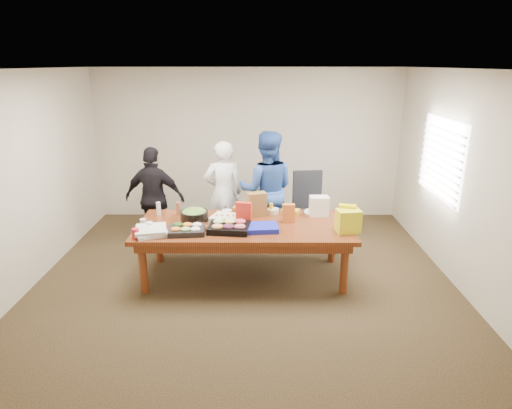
{
  "coord_description": "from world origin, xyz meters",
  "views": [
    {
      "loc": [
        0.17,
        -5.29,
        2.76
      ],
      "look_at": [
        0.15,
        0.1,
        0.99
      ],
      "focal_mm": 30.3,
      "sensor_mm": 36.0,
      "label": 1
    }
  ],
  "objects_px": {
    "conference_table": "(245,251)",
    "person_center": "(224,193)",
    "office_chair": "(308,211)",
    "salad_bowl": "(194,215)",
    "person_right": "(267,190)",
    "sheet_cake": "(228,219)"
  },
  "relations": [
    {
      "from": "office_chair",
      "to": "person_center",
      "type": "bearing_deg",
      "value": 171.46
    },
    {
      "from": "office_chair",
      "to": "person_right",
      "type": "bearing_deg",
      "value": 177.28
    },
    {
      "from": "person_center",
      "to": "person_right",
      "type": "distance_m",
      "value": 0.69
    },
    {
      "from": "sheet_cake",
      "to": "salad_bowl",
      "type": "distance_m",
      "value": 0.46
    },
    {
      "from": "conference_table",
      "to": "person_center",
      "type": "relative_size",
      "value": 1.7
    },
    {
      "from": "sheet_cake",
      "to": "salad_bowl",
      "type": "height_order",
      "value": "salad_bowl"
    },
    {
      "from": "conference_table",
      "to": "sheet_cake",
      "type": "distance_m",
      "value": 0.48
    },
    {
      "from": "salad_bowl",
      "to": "office_chair",
      "type": "bearing_deg",
      "value": 29.2
    },
    {
      "from": "person_right",
      "to": "sheet_cake",
      "type": "height_order",
      "value": "person_right"
    },
    {
      "from": "office_chair",
      "to": "salad_bowl",
      "type": "height_order",
      "value": "office_chair"
    },
    {
      "from": "conference_table",
      "to": "person_center",
      "type": "bearing_deg",
      "value": 106.99
    },
    {
      "from": "person_right",
      "to": "salad_bowl",
      "type": "distance_m",
      "value": 1.34
    },
    {
      "from": "person_right",
      "to": "sheet_cake",
      "type": "relative_size",
      "value": 4.26
    },
    {
      "from": "conference_table",
      "to": "sheet_cake",
      "type": "xyz_separation_m",
      "value": [
        -0.22,
        0.12,
        0.41
      ]
    },
    {
      "from": "conference_table",
      "to": "office_chair",
      "type": "xyz_separation_m",
      "value": [
        0.96,
        1.1,
        0.18
      ]
    },
    {
      "from": "office_chair",
      "to": "person_center",
      "type": "height_order",
      "value": "person_center"
    },
    {
      "from": "conference_table",
      "to": "person_center",
      "type": "xyz_separation_m",
      "value": [
        -0.36,
        1.18,
        0.45
      ]
    },
    {
      "from": "office_chair",
      "to": "person_center",
      "type": "xyz_separation_m",
      "value": [
        -1.33,
        0.08,
        0.27
      ]
    },
    {
      "from": "person_right",
      "to": "sheet_cake",
      "type": "bearing_deg",
      "value": 63.57
    },
    {
      "from": "sheet_cake",
      "to": "salad_bowl",
      "type": "xyz_separation_m",
      "value": [
        -0.46,
        0.06,
        0.02
      ]
    },
    {
      "from": "conference_table",
      "to": "office_chair",
      "type": "relative_size",
      "value": 2.54
    },
    {
      "from": "conference_table",
      "to": "person_center",
      "type": "distance_m",
      "value": 1.32
    }
  ]
}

